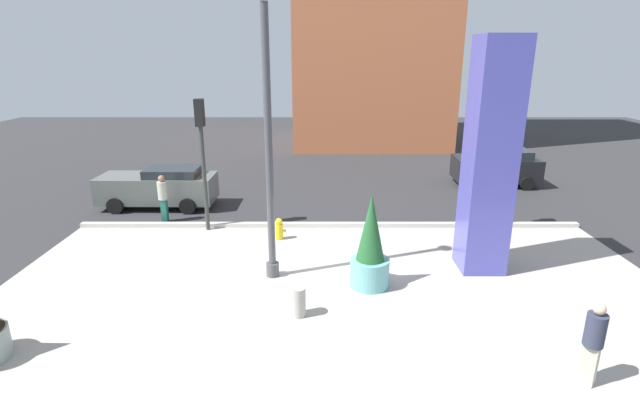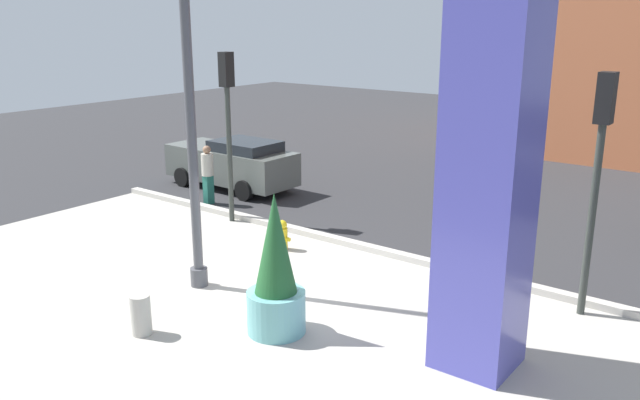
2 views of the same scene
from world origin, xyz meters
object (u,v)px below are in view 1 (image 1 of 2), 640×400
pedestrian_by_curb (162,196)px  lamp_post (268,148)px  traffic_light_corner (482,146)px  car_intersection (496,167)px  pedestrian_on_sidewalk (592,339)px  potted_plant_near_left (369,249)px  concrete_bollard (297,302)px  art_pillar_blue (489,159)px  fire_hydrant (278,229)px  traffic_light_far_side (201,144)px  car_far_lane (158,187)px

pedestrian_by_curb → lamp_post: bearing=-45.2°
lamp_post → traffic_light_corner: size_ratio=1.65×
lamp_post → pedestrian_by_curb: (-4.44, 4.48, -2.67)m
car_intersection → pedestrian_on_sidewalk: bearing=-103.3°
potted_plant_near_left → pedestrian_by_curb: potted_plant_near_left is taller
concrete_bollard → traffic_light_corner: size_ratio=0.16×
potted_plant_near_left → concrete_bollard: bearing=-140.5°
pedestrian_by_curb → art_pillar_blue: bearing=-20.7°
fire_hydrant → concrete_bollard: same height
car_intersection → pedestrian_by_curb: size_ratio=2.19×
art_pillar_blue → traffic_light_corner: art_pillar_blue is taller
traffic_light_far_side → pedestrian_by_curb: (-1.78, 0.81, -2.09)m
art_pillar_blue → car_intersection: bearing=67.6°
lamp_post → concrete_bollard: 4.01m
traffic_light_corner → pedestrian_on_sidewalk: bearing=-92.9°
art_pillar_blue → traffic_light_corner: (0.82, 2.94, -0.17)m
car_intersection → pedestrian_by_curb: bearing=-159.8°
fire_hydrant → traffic_light_far_side: size_ratio=0.16×
art_pillar_blue → pedestrian_on_sidewalk: art_pillar_blue is taller
traffic_light_far_side → pedestrian_on_sidewalk: 12.40m
fire_hydrant → pedestrian_on_sidewalk: size_ratio=0.44×
pedestrian_on_sidewalk → pedestrian_by_curb: (-10.83, 9.01, 0.04)m
lamp_post → traffic_light_corner: lamp_post is taller
potted_plant_near_left → pedestrian_on_sidewalk: size_ratio=1.51×
lamp_post → traffic_light_corner: 7.66m
concrete_bollard → traffic_light_far_side: bearing=121.0°
potted_plant_near_left → lamp_post: bearing=167.5°
car_far_lane → pedestrian_by_curb: 1.94m
lamp_post → car_far_lane: bearing=129.6°
potted_plant_near_left → fire_hydrant: size_ratio=3.46×
potted_plant_near_left → traffic_light_far_side: (-5.33, 4.26, 2.01)m
lamp_post → art_pillar_blue: lamp_post is taller
pedestrian_on_sidewalk → potted_plant_near_left: bearing=133.4°
lamp_post → traffic_light_corner: (6.80, 3.49, -0.60)m
concrete_bollard → lamp_post: bearing=111.1°
lamp_post → traffic_light_far_side: 4.57m
lamp_post → concrete_bollard: lamp_post is taller
pedestrian_on_sidewalk → pedestrian_by_curb: size_ratio=0.96×
car_intersection → pedestrian_by_curb: (-14.19, -5.22, 0.13)m
fire_hydrant → art_pillar_blue: bearing=-20.1°
car_intersection → pedestrian_on_sidewalk: car_intersection is taller
art_pillar_blue → car_far_lane: bearing=152.9°
car_far_lane → lamp_post: bearing=-50.4°
traffic_light_far_side → car_far_lane: bearing=134.1°
art_pillar_blue → car_far_lane: 12.77m
lamp_post → car_intersection: lamp_post is taller
traffic_light_far_side → concrete_bollard: bearing=-59.0°
potted_plant_near_left → traffic_light_corner: size_ratio=0.57×
fire_hydrant → potted_plant_near_left: bearing=-51.0°
car_intersection → concrete_bollard: bearing=-127.1°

